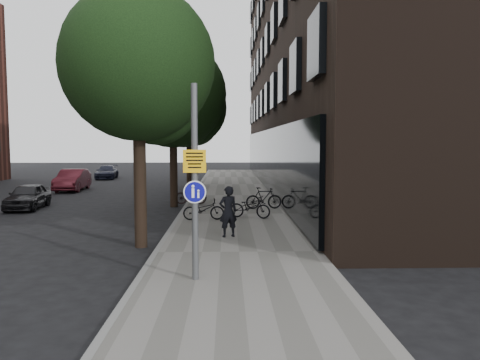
{
  "coord_description": "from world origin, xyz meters",
  "views": [
    {
      "loc": [
        -0.06,
        -9.09,
        3.09
      ],
      "look_at": [
        0.3,
        4.14,
        2.0
      ],
      "focal_mm": 35.0,
      "sensor_mm": 36.0,
      "label": 1
    }
  ],
  "objects_px": {
    "pedestrian": "(228,212)",
    "parked_car_near": "(28,196)",
    "parked_bike_facade_near": "(250,207)",
    "signpost": "(195,182)"
  },
  "relations": [
    {
      "from": "parked_car_near",
      "to": "parked_bike_facade_near",
      "type": "bearing_deg",
      "value": -24.2
    },
    {
      "from": "signpost",
      "to": "parked_bike_facade_near",
      "type": "height_order",
      "value": "signpost"
    },
    {
      "from": "signpost",
      "to": "parked_bike_facade_near",
      "type": "xyz_separation_m",
      "value": [
        1.57,
        8.1,
        -1.68
      ]
    },
    {
      "from": "parked_car_near",
      "to": "pedestrian",
      "type": "bearing_deg",
      "value": -42.56
    },
    {
      "from": "parked_bike_facade_near",
      "to": "parked_car_near",
      "type": "xyz_separation_m",
      "value": [
        -10.07,
        3.59,
        0.03
      ]
    },
    {
      "from": "pedestrian",
      "to": "signpost",
      "type": "bearing_deg",
      "value": 62.82
    },
    {
      "from": "pedestrian",
      "to": "parked_car_near",
      "type": "relative_size",
      "value": 0.47
    },
    {
      "from": "signpost",
      "to": "parked_car_near",
      "type": "xyz_separation_m",
      "value": [
        -8.5,
        11.69,
        -1.65
      ]
    },
    {
      "from": "parked_bike_facade_near",
      "to": "parked_car_near",
      "type": "bearing_deg",
      "value": 90.7
    },
    {
      "from": "parked_bike_facade_near",
      "to": "pedestrian",
      "type": "bearing_deg",
      "value": -173.05
    }
  ]
}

